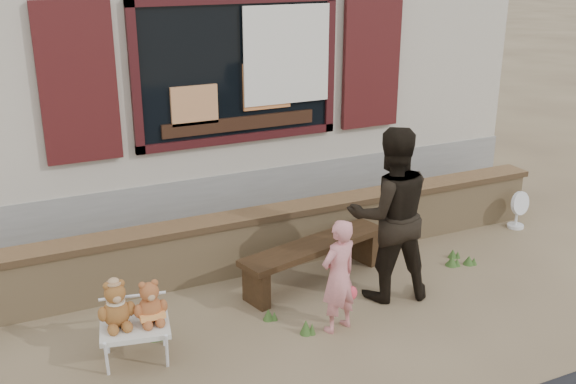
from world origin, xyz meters
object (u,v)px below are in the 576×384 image
bench (314,254)px  adult (390,214)px  teddy_bear_left (116,303)px  folding_chair (135,327)px  child (339,276)px  teddy_bear_right (150,301)px

bench → adult: size_ratio=1.01×
teddy_bear_left → adult: 2.76m
folding_chair → bench: bearing=28.5°
bench → folding_chair: 2.16m
bench → child: child is taller
teddy_bear_right → folding_chair: bearing=-180.0°
folding_chair → adult: bearing=12.7°
teddy_bear_right → child: size_ratio=0.36×
teddy_bear_left → adult: bearing=12.1°
child → adult: (0.78, 0.37, 0.34)m
folding_chair → child: 1.86m
teddy_bear_right → adult: adult is taller
folding_chair → child: child is taller
folding_chair → teddy_bear_right: (0.14, -0.03, 0.23)m
teddy_bear_right → child: bearing=1.9°
bench → folding_chair: bench is taller
teddy_bear_left → adult: (2.74, 0.04, 0.32)m
folding_chair → adult: (2.60, 0.07, 0.57)m
bench → folding_chair: bearing=-177.0°
adult → teddy_bear_right: bearing=16.0°
adult → bench: bearing=-33.1°
teddy_bear_right → bench: bearing=30.4°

